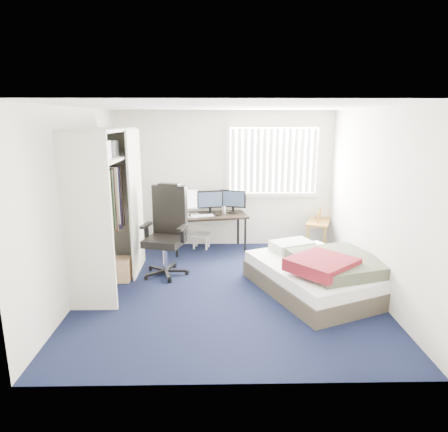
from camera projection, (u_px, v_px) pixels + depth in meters
name	position (u px, v px, depth m)	size (l,w,h in m)	color
ground	(227.00, 289.00, 5.67)	(4.20, 4.20, 0.00)	black
room_shell	(227.00, 184.00, 5.31)	(4.20, 4.20, 4.20)	silver
window_assembly	(273.00, 161.00, 7.29)	(1.72, 0.09, 1.32)	white
closet	(107.00, 192.00, 5.57)	(0.64, 1.84, 2.22)	beige
desk	(209.00, 212.00, 7.20)	(1.45, 0.88, 1.13)	black
office_chair	(167.00, 240.00, 6.14)	(0.80, 0.80, 1.39)	black
footstool	(201.00, 237.00, 7.41)	(0.37, 0.32, 0.26)	white
nightstand	(319.00, 224.00, 7.39)	(0.63, 0.85, 0.70)	brown
bed	(319.00, 273.00, 5.52)	(1.98, 2.23, 0.61)	#40382E
pine_box	(116.00, 269.00, 5.96)	(0.43, 0.33, 0.33)	tan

